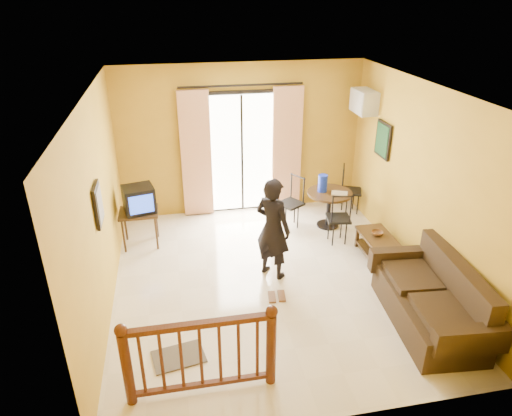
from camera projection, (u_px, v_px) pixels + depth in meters
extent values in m
plane|color=beige|center=(269.00, 280.00, 6.83)|extent=(5.00, 5.00, 0.00)
plane|color=white|center=(272.00, 91.00, 5.60)|extent=(5.00, 5.00, 0.00)
plane|color=#B78C23|center=(241.00, 140.00, 8.43)|extent=(4.50, 0.00, 4.50)
plane|color=#B78C23|center=(332.00, 310.00, 4.01)|extent=(4.50, 0.00, 4.50)
plane|color=#B78C23|center=(99.00, 209.00, 5.84)|extent=(0.00, 5.00, 5.00)
plane|color=#B78C23|center=(422.00, 183.00, 6.60)|extent=(0.00, 5.00, 5.00)
cube|color=black|center=(242.00, 153.00, 8.52)|extent=(1.34, 0.03, 2.34)
cube|color=white|center=(242.00, 154.00, 8.49)|extent=(1.20, 0.04, 2.20)
cube|color=black|center=(242.00, 154.00, 8.47)|extent=(0.04, 0.02, 2.20)
cube|color=beige|center=(196.00, 155.00, 8.28)|extent=(0.55, 0.08, 2.35)
cube|color=beige|center=(287.00, 150.00, 8.57)|extent=(0.55, 0.08, 2.35)
cylinder|color=black|center=(241.00, 85.00, 7.89)|extent=(2.20, 0.04, 0.04)
cube|color=black|center=(139.00, 212.00, 7.52)|extent=(0.63, 0.52, 0.04)
cylinder|color=black|center=(124.00, 236.00, 7.42)|extent=(0.04, 0.04, 0.61)
cylinder|color=black|center=(156.00, 233.00, 7.51)|extent=(0.04, 0.04, 0.61)
cylinder|color=black|center=(125.00, 224.00, 7.79)|extent=(0.04, 0.04, 0.61)
cylinder|color=black|center=(157.00, 221.00, 7.88)|extent=(0.04, 0.04, 0.61)
cube|color=black|center=(139.00, 199.00, 7.42)|extent=(0.56, 0.53, 0.43)
cube|color=blue|center=(141.00, 204.00, 7.24)|extent=(0.38, 0.10, 0.31)
cube|color=black|center=(98.00, 205.00, 5.60)|extent=(0.04, 0.42, 0.52)
cube|color=#5D5850|center=(100.00, 204.00, 5.61)|extent=(0.01, 0.34, 0.44)
cylinder|color=black|center=(330.00, 193.00, 8.10)|extent=(0.80, 0.80, 0.04)
cylinder|color=black|center=(328.00, 210.00, 8.25)|extent=(0.08, 0.08, 0.65)
cylinder|color=black|center=(327.00, 225.00, 8.38)|extent=(0.39, 0.39, 0.03)
cylinder|color=#142ABD|center=(323.00, 183.00, 8.06)|extent=(0.17, 0.17, 0.31)
cube|color=beige|center=(339.00, 193.00, 8.03)|extent=(0.33, 0.27, 0.02)
cube|color=silver|center=(364.00, 102.00, 7.97)|extent=(0.30, 0.60, 0.40)
cube|color=gray|center=(356.00, 102.00, 7.94)|extent=(0.02, 0.56, 0.36)
cube|color=black|center=(383.00, 140.00, 7.63)|extent=(0.04, 0.50, 0.60)
cube|color=black|center=(382.00, 140.00, 7.63)|extent=(0.01, 0.42, 0.52)
cube|color=black|center=(378.00, 238.00, 7.27)|extent=(0.47, 0.85, 0.04)
cube|color=black|center=(377.00, 251.00, 7.37)|extent=(0.43, 0.81, 0.03)
cube|color=black|center=(376.00, 261.00, 6.98)|extent=(0.05, 0.05, 0.36)
cube|color=black|center=(399.00, 258.00, 7.04)|extent=(0.05, 0.05, 0.36)
cube|color=black|center=(357.00, 237.00, 7.64)|extent=(0.05, 0.05, 0.36)
cube|color=black|center=(378.00, 235.00, 7.71)|extent=(0.05, 0.05, 0.36)
imported|color=brown|center=(377.00, 233.00, 7.30)|extent=(0.23, 0.23, 0.06)
cube|color=#2F2112|center=(427.00, 309.00, 5.88)|extent=(1.01, 1.80, 0.43)
cube|color=#2F2112|center=(456.00, 282.00, 5.77)|extent=(0.34, 1.74, 0.59)
cube|color=#2F2112|center=(470.00, 340.00, 5.03)|extent=(0.88, 0.25, 0.32)
cube|color=#2F2112|center=(399.00, 259.00, 6.52)|extent=(0.88, 0.25, 0.32)
cube|color=#2F2112|center=(443.00, 313.00, 5.43)|extent=(0.65, 0.75, 0.11)
cube|color=#2F2112|center=(412.00, 277.00, 6.10)|extent=(0.65, 0.75, 0.11)
imported|color=black|center=(273.00, 229.00, 6.64)|extent=(0.67, 0.67, 1.57)
cylinder|color=#471E0F|center=(127.00, 369.00, 4.63)|extent=(0.11, 0.11, 0.92)
cylinder|color=#471E0F|center=(271.00, 350.00, 4.89)|extent=(0.11, 0.11, 0.92)
sphere|color=#471E0F|center=(121.00, 330.00, 4.41)|extent=(0.13, 0.13, 0.13)
sphere|color=#471E0F|center=(272.00, 312.00, 4.66)|extent=(0.13, 0.13, 0.13)
cube|color=#471E0F|center=(199.00, 325.00, 4.56)|extent=(1.55, 0.08, 0.06)
cube|color=#471E0F|center=(203.00, 384.00, 4.92)|extent=(1.55, 0.06, 0.05)
cube|color=#554D44|center=(179.00, 357.00, 5.41)|extent=(0.66, 0.50, 0.02)
cube|color=brown|center=(272.00, 297.00, 6.44)|extent=(0.13, 0.26, 0.03)
cube|color=brown|center=(282.00, 296.00, 6.46)|extent=(0.13, 0.26, 0.03)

